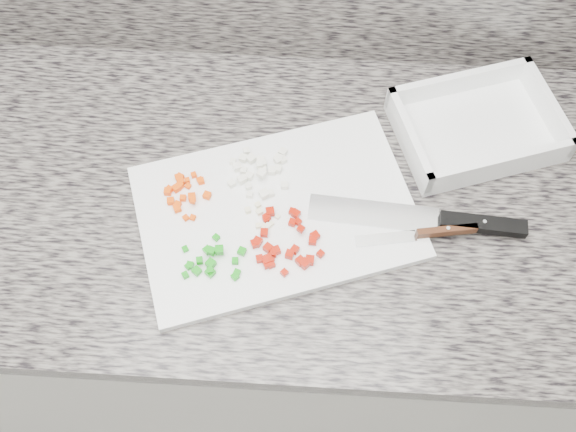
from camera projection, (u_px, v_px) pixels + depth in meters
name	position (u px, v px, depth m)	size (l,w,h in m)	color
cabinet	(248.00, 291.00, 1.48)	(3.92, 0.62, 0.86)	beige
countertop	(234.00, 194.00, 1.08)	(3.96, 0.64, 0.04)	#6A645D
cutting_board	(276.00, 212.00, 1.04)	(0.44, 0.29, 0.01)	white
carrot_pile	(184.00, 191.00, 1.04)	(0.08, 0.09, 0.02)	#F44B05
onion_pile	(260.00, 170.00, 1.06)	(0.10, 0.10, 0.02)	white
green_pepper_pile	(212.00, 261.00, 0.98)	(0.10, 0.08, 0.02)	#0D8E0C
red_pepper_pile	(283.00, 245.00, 0.99)	(0.12, 0.12, 0.02)	#AA1202
garlic_pile	(261.00, 218.00, 1.02)	(0.06, 0.05, 0.01)	#F2E8BB
chef_knife	(445.00, 221.00, 1.01)	(0.35, 0.06, 0.02)	silver
paring_knife	(431.00, 233.00, 1.00)	(0.19, 0.05, 0.02)	silver
tray	(477.00, 128.00, 1.10)	(0.31, 0.27, 0.06)	white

